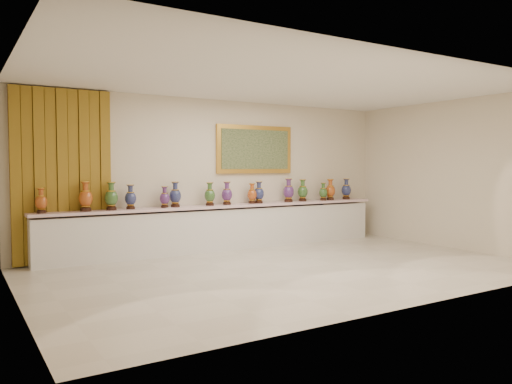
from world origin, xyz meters
TOP-DOWN VIEW (x-y plane):
  - ground at (0.00, 0.00)m, footprint 8.00×8.00m
  - room at (-2.41, 2.44)m, footprint 8.00×8.00m
  - counter at (0.00, 2.27)m, footprint 7.28×0.48m
  - vase_0 at (-3.40, 2.24)m, footprint 0.22×0.22m
  - vase_1 at (-2.70, 2.22)m, footprint 0.27×0.27m
  - vase_2 at (-2.26, 2.23)m, footprint 0.27×0.27m
  - vase_3 at (-1.91, 2.26)m, footprint 0.26×0.26m
  - vase_4 at (-1.29, 2.22)m, footprint 0.22×0.22m
  - vase_5 at (-1.05, 2.27)m, footprint 0.26×0.26m
  - vase_6 at (-0.35, 2.23)m, footprint 0.23×0.23m
  - vase_7 at (0.04, 2.26)m, footprint 0.25×0.25m
  - vase_8 at (0.63, 2.26)m, footprint 0.20×0.20m
  - vase_9 at (0.79, 2.26)m, footprint 0.22×0.22m
  - vase_10 at (1.53, 2.24)m, footprint 0.25×0.25m
  - vase_11 at (1.93, 2.27)m, footprint 0.23×0.23m
  - vase_12 at (2.47, 2.22)m, footprint 0.20×0.20m
  - vase_13 at (2.68, 2.23)m, footprint 0.24×0.24m
  - vase_14 at (3.18, 2.26)m, footprint 0.25×0.25m
  - label_card at (-1.25, 2.13)m, footprint 0.10×0.06m

SIDE VIEW (x-z plane):
  - ground at x=0.00m, z-range 0.00..0.00m
  - counter at x=0.00m, z-range -0.01..0.89m
  - label_card at x=-1.25m, z-range 0.90..0.90m
  - vase_12 at x=2.47m, z-range 0.88..1.27m
  - vase_4 at x=-1.29m, z-range 0.88..1.28m
  - vase_8 at x=0.63m, z-range 0.88..1.29m
  - vase_0 at x=-3.40m, z-range 0.88..1.30m
  - vase_3 at x=-1.91m, z-range 0.88..1.32m
  - vase_9 at x=0.79m, z-range 0.88..1.33m
  - vase_6 at x=-0.35m, z-range 0.88..1.33m
  - vase_7 at x=0.04m, z-range 0.88..1.33m
  - vase_5 at x=-1.05m, z-range 0.88..1.35m
  - vase_13 at x=2.68m, z-range 0.88..1.35m
  - vase_11 at x=1.93m, z-range 0.88..1.35m
  - vase_14 at x=3.18m, z-range 0.88..1.35m
  - vase_2 at x=-2.26m, z-range 0.87..1.37m
  - vase_10 at x=1.53m, z-range 0.87..1.38m
  - vase_1 at x=-2.70m, z-range 0.87..1.39m
  - room at x=-2.41m, z-range -2.42..5.58m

